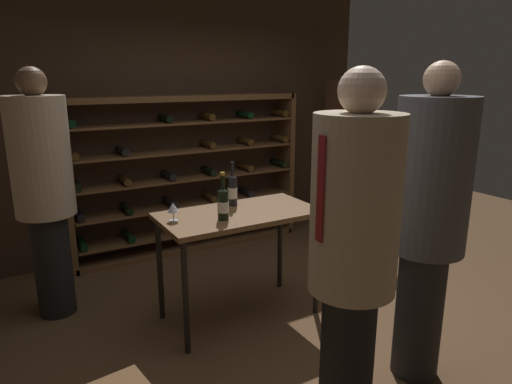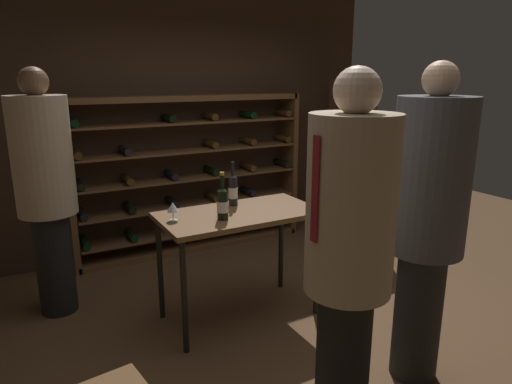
% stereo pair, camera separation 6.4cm
% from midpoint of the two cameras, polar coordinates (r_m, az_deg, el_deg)
% --- Properties ---
extents(ground_plane, '(10.33, 10.33, 0.00)m').
position_cam_midpoint_polar(ground_plane, '(3.76, 4.70, -16.39)').
color(ground_plane, brown).
extents(back_wall, '(4.62, 0.10, 2.91)m').
position_cam_midpoint_polar(back_wall, '(5.19, -8.44, 9.11)').
color(back_wall, '#3D2B1E').
rests_on(back_wall, ground).
extents(wine_rack, '(2.62, 0.32, 1.73)m').
position_cam_midpoint_polar(wine_rack, '(5.07, -7.78, 2.10)').
color(wine_rack, brown).
rests_on(wine_rack, ground).
extents(tasting_table, '(1.24, 0.66, 0.89)m').
position_cam_midpoint_polar(tasting_table, '(3.57, -1.66, -3.99)').
color(tasting_table, brown).
rests_on(tasting_table, ground).
extents(person_bystander_red_print, '(0.46, 0.45, 1.97)m').
position_cam_midpoint_polar(person_bystander_red_print, '(2.37, 12.41, -6.58)').
color(person_bystander_red_print, black).
rests_on(person_bystander_red_print, ground).
extents(person_host_in_suit, '(0.46, 0.46, 2.01)m').
position_cam_midpoint_polar(person_host_in_suit, '(2.95, 21.41, -2.56)').
color(person_host_in_suit, '#272727').
rests_on(person_host_in_suit, ground).
extents(person_guest_blue_shirt, '(0.45, 0.45, 1.99)m').
position_cam_midpoint_polar(person_guest_blue_shirt, '(3.91, -24.62, 0.98)').
color(person_guest_blue_shirt, black).
rests_on(person_guest_blue_shirt, ground).
extents(display_cabinet, '(0.44, 0.36, 1.88)m').
position_cam_midpoint_polar(display_cabinet, '(5.65, 12.14, 4.10)').
color(display_cabinet, '#4C2D1E').
rests_on(display_cabinet, ground).
extents(wine_bottle_red_label, '(0.09, 0.09, 0.36)m').
position_cam_midpoint_polar(wine_bottle_red_label, '(3.33, -3.69, -1.40)').
color(wine_bottle_red_label, black).
rests_on(wine_bottle_red_label, tasting_table).
extents(wine_bottle_black_capsule, '(0.08, 0.08, 0.36)m').
position_cam_midpoint_polar(wine_bottle_black_capsule, '(3.69, -2.43, 0.31)').
color(wine_bottle_black_capsule, black).
rests_on(wine_bottle_black_capsule, tasting_table).
extents(wine_glass_stemmed_center, '(0.09, 0.09, 0.14)m').
position_cam_midpoint_polar(wine_glass_stemmed_center, '(3.35, -9.93, -1.96)').
color(wine_glass_stemmed_center, silver).
rests_on(wine_glass_stemmed_center, tasting_table).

